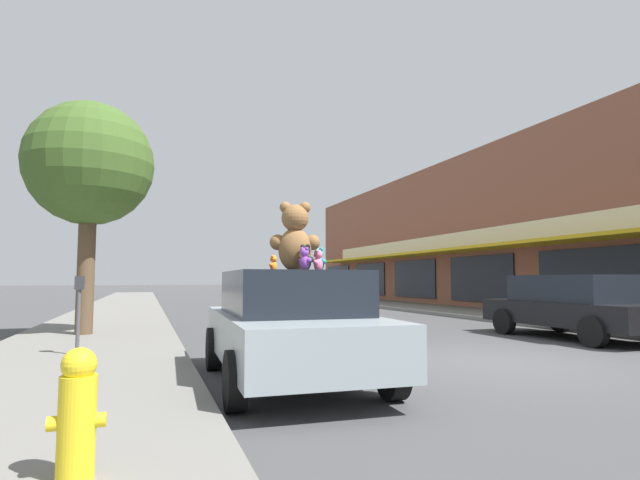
% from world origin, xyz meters
% --- Properties ---
extents(ground_plane, '(260.00, 260.00, 0.00)m').
position_xyz_m(ground_plane, '(0.00, 0.00, 0.00)').
color(ground_plane, '#424244').
extents(sidewalk_near, '(3.37, 90.00, 0.14)m').
position_xyz_m(sidewalk_near, '(-6.55, 0.00, 0.07)').
color(sidewalk_near, slate).
rests_on(sidewalk_near, ground_plane).
extents(storefront_row, '(16.60, 39.75, 7.22)m').
position_xyz_m(storefront_row, '(15.70, 11.36, 3.60)').
color(storefront_row, brown).
rests_on(storefront_row, ground_plane).
extents(plush_art_car, '(2.09, 4.12, 1.47)m').
position_xyz_m(plush_art_car, '(-3.72, -0.46, 0.77)').
color(plush_art_car, '#8C999E').
rests_on(plush_art_car, ground_plane).
extents(teddy_bear_giant, '(0.74, 0.50, 0.97)m').
position_xyz_m(teddy_bear_giant, '(-3.60, -0.25, 1.94)').
color(teddy_bear_giant, olive).
rests_on(teddy_bear_giant, plush_art_car).
extents(teddy_bear_pink, '(0.21, 0.22, 0.32)m').
position_xyz_m(teddy_bear_pink, '(-3.22, -0.14, 1.62)').
color(teddy_bear_pink, pink).
rests_on(teddy_bear_pink, plush_art_car).
extents(teddy_bear_yellow, '(0.14, 0.15, 0.22)m').
position_xyz_m(teddy_bear_yellow, '(-3.60, -0.68, 1.57)').
color(teddy_bear_yellow, yellow).
rests_on(teddy_bear_yellow, plush_art_car).
extents(teddy_bear_black, '(0.21, 0.27, 0.36)m').
position_xyz_m(teddy_bear_black, '(-3.54, -0.55, 1.64)').
color(teddy_bear_black, black).
rests_on(teddy_bear_black, plush_art_car).
extents(teddy_bear_orange, '(0.17, 0.17, 0.25)m').
position_xyz_m(teddy_bear_orange, '(-3.75, 0.38, 1.59)').
color(teddy_bear_orange, orange).
rests_on(teddy_bear_orange, plush_art_car).
extents(teddy_bear_teal, '(0.20, 0.27, 0.36)m').
position_xyz_m(teddy_bear_teal, '(-3.16, -0.00, 1.64)').
color(teddy_bear_teal, teal).
rests_on(teddy_bear_teal, plush_art_car).
extents(teddy_bear_purple, '(0.16, 0.20, 0.27)m').
position_xyz_m(teddy_bear_purple, '(-3.80, -1.33, 1.60)').
color(teddy_bear_purple, purple).
rests_on(teddy_bear_purple, plush_art_car).
extents(parked_car_far_center, '(1.98, 4.23, 1.46)m').
position_xyz_m(parked_car_far_center, '(3.81, 2.13, 0.78)').
color(parked_car_far_center, black).
rests_on(parked_car_far_center, ground_plane).
extents(street_tree, '(2.82, 2.82, 5.27)m').
position_xyz_m(street_tree, '(-6.83, 5.46, 3.96)').
color(street_tree, brown).
rests_on(street_tree, sidewalk_near).
extents(fire_hydrant, '(0.33, 0.22, 0.79)m').
position_xyz_m(fire_hydrant, '(-5.92, -3.44, 0.54)').
color(fire_hydrant, yellow).
rests_on(fire_hydrant, sidewalk_near).
extents(parking_meter, '(0.14, 0.10, 1.27)m').
position_xyz_m(parking_meter, '(-6.57, 2.13, 0.95)').
color(parking_meter, '#4C4C51').
rests_on(parking_meter, sidewalk_near).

